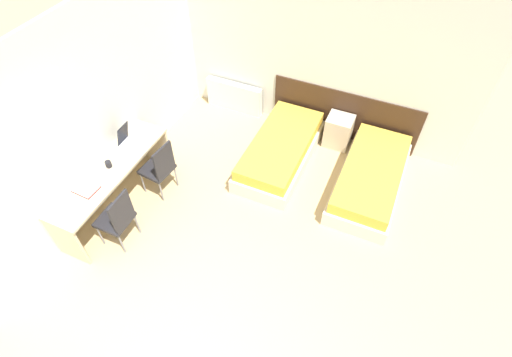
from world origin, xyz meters
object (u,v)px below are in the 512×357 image
chair_near_laptop (160,167)px  laptop (129,141)px  bed_near_window (280,151)px  chair_near_notebook (117,217)px  bed_near_door (370,178)px  nightstand (338,131)px

chair_near_laptop → laptop: laptop is taller
bed_near_window → chair_near_notebook: chair_near_notebook is taller
bed_near_door → chair_near_notebook: bearing=-140.9°
nightstand → bed_near_door: bearing=-46.7°
bed_near_window → laptop: bearing=-145.2°
bed_near_door → nightstand: bearing=133.3°
chair_near_notebook → laptop: bearing=114.3°
bed_near_window → nightstand: bearing=46.7°
chair_near_notebook → laptop: (-0.46, 1.00, 0.30)m
chair_near_laptop → bed_near_window: bearing=50.2°
nightstand → chair_near_notebook: size_ratio=0.58×
bed_near_window → chair_near_laptop: 1.87m
bed_near_door → chair_near_laptop: size_ratio=2.03×
nightstand → chair_near_notebook: (-2.05, -3.00, 0.24)m
chair_near_laptop → laptop: bearing=-177.6°
nightstand → chair_near_laptop: size_ratio=0.58×
nightstand → laptop: (-2.50, -2.00, 0.54)m
nightstand → chair_near_laptop: 2.90m
chair_near_notebook → laptop: size_ratio=2.85×
laptop → bed_near_door: bearing=19.9°
bed_near_door → chair_near_notebook: chair_near_notebook is taller
chair_near_notebook → chair_near_laptop: bearing=89.6°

